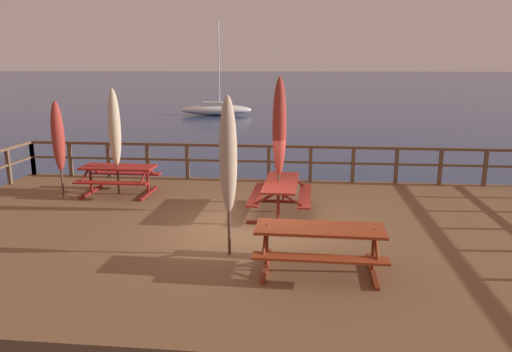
{
  "coord_description": "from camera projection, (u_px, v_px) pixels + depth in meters",
  "views": [
    {
      "loc": [
        1.07,
        -9.67,
        4.2
      ],
      "look_at": [
        0.0,
        0.68,
        1.76
      ],
      "focal_mm": 33.49,
      "sensor_mm": 36.0,
      "label": 1
    }
  ],
  "objects": [
    {
      "name": "wooden_deck",
      "position": [
        253.0,
        245.0,
        10.34
      ],
      "size": [
        15.37,
        9.12,
        0.76
      ],
      "primitive_type": "cube",
      "color": "brown",
      "rests_on": "ground"
    },
    {
      "name": "sailboat_distant",
      "position": [
        216.0,
        109.0,
        40.45
      ],
      "size": [
        6.12,
        2.2,
        7.72
      ],
      "color": "white",
      "rests_on": "ground"
    },
    {
      "name": "picnic_table_mid_right",
      "position": [
        119.0,
        174.0,
        12.9
      ],
      "size": [
        1.97,
        1.41,
        0.78
      ],
      "color": "maroon",
      "rests_on": "wooden_deck"
    },
    {
      "name": "picnic_table_back_left",
      "position": [
        281.0,
        190.0,
        11.22
      ],
      "size": [
        1.45,
        2.13,
        0.78
      ],
      "color": "maroon",
      "rests_on": "wooden_deck"
    },
    {
      "name": "ground_plane",
      "position": [
        253.0,
        262.0,
        10.43
      ],
      "size": [
        600.0,
        600.0,
        0.0
      ],
      "primitive_type": "plane",
      "color": "navy"
    },
    {
      "name": "patio_umbrella_short_front",
      "position": [
        115.0,
        128.0,
        12.59
      ],
      "size": [
        0.32,
        0.32,
        2.84
      ],
      "color": "#4C3828",
      "rests_on": "wooden_deck"
    },
    {
      "name": "patio_umbrella_short_back",
      "position": [
        279.0,
        128.0,
        10.96
      ],
      "size": [
        0.32,
        0.32,
        3.17
      ],
      "color": "#4C3828",
      "rests_on": "wooden_deck"
    },
    {
      "name": "railing_waterside_far",
      "position": [
        269.0,
        157.0,
        14.36
      ],
      "size": [
        15.17,
        0.1,
        1.09
      ],
      "color": "brown",
      "rests_on": "wooden_deck"
    },
    {
      "name": "patio_umbrella_short_mid",
      "position": [
        58.0,
        137.0,
        12.32
      ],
      "size": [
        0.32,
        0.32,
        2.54
      ],
      "color": "#4C3828",
      "rests_on": "wooden_deck"
    },
    {
      "name": "patio_umbrella_tall_back_right",
      "position": [
        228.0,
        156.0,
        8.44
      ],
      "size": [
        0.32,
        0.32,
        2.93
      ],
      "color": "#4C3828",
      "rests_on": "wooden_deck"
    },
    {
      "name": "picnic_table_mid_centre",
      "position": [
        320.0,
        239.0,
        8.07
      ],
      "size": [
        2.18,
        1.43,
        0.78
      ],
      "color": "#993819",
      "rests_on": "wooden_deck"
    }
  ]
}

